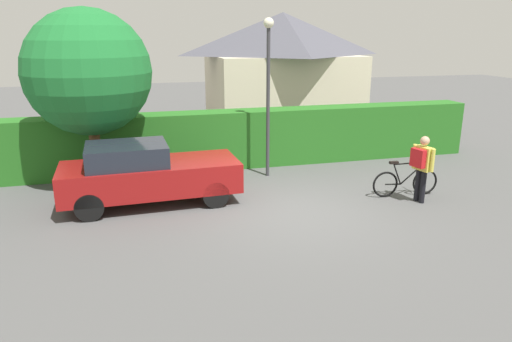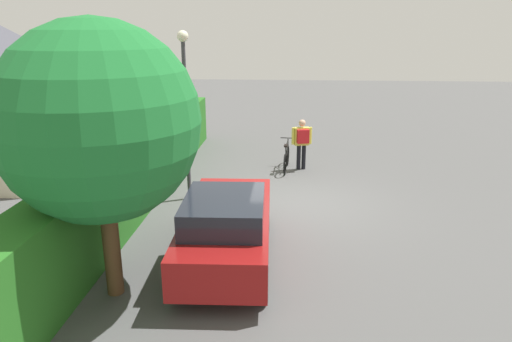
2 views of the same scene
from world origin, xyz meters
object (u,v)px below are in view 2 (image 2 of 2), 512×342
bicycle (286,158)px  tree_kerbside (99,123)px  street_lamp (185,94)px  person_rider (302,140)px  parked_car_near (227,226)px

bicycle → tree_kerbside: tree_kerbside is taller
street_lamp → tree_kerbside: tree_kerbside is taller
bicycle → street_lamp: street_lamp is taller
bicycle → person_rider: person_rider is taller
bicycle → tree_kerbside: size_ratio=0.38×
person_rider → street_lamp: (-2.94, 3.04, 1.81)m
person_rider → street_lamp: size_ratio=0.37×
parked_car_near → person_rider: 6.56m
parked_car_near → tree_kerbside: (-1.23, 1.79, 2.22)m
bicycle → person_rider: 0.78m
bicycle → street_lamp: size_ratio=0.40×
person_rider → tree_kerbside: size_ratio=0.36×
tree_kerbside → street_lamp: bearing=-3.9°
person_rider → street_lamp: 4.60m
street_lamp → tree_kerbside: 4.67m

